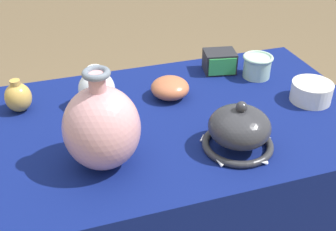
# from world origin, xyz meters

# --- Properties ---
(display_table) EXTENTS (1.31, 0.81, 0.72)m
(display_table) POSITION_xyz_m (0.00, -0.02, 0.65)
(display_table) COLOR olive
(display_table) RESTS_ON ground_plane
(vase_tall_bulbous) EXTENTS (0.21, 0.21, 0.30)m
(vase_tall_bulbous) POSITION_xyz_m (-0.27, -0.17, 0.84)
(vase_tall_bulbous) COLOR #D19399
(vase_tall_bulbous) RESTS_ON display_table
(vase_dome_bell) EXTENTS (0.22, 0.23, 0.16)m
(vase_dome_bell) POSITION_xyz_m (0.12, -0.22, 0.78)
(vase_dome_bell) COLOR #2D2D33
(vase_dome_bell) RESTS_ON display_table
(mosaic_tile_box) EXTENTS (0.14, 0.12, 0.08)m
(mosaic_tile_box) POSITION_xyz_m (0.28, 0.27, 0.76)
(mosaic_tile_box) COLOR #232328
(mosaic_tile_box) RESTS_ON display_table
(cup_wide_celadon) EXTENTS (0.12, 0.12, 0.09)m
(cup_wide_celadon) POSITION_xyz_m (0.40, 0.18, 0.76)
(cup_wide_celadon) COLOR #A8CCB7
(cup_wide_celadon) RESTS_ON display_table
(pot_squat_ivory) EXTENTS (0.14, 0.14, 0.07)m
(pot_squat_ivory) POSITION_xyz_m (0.49, -0.05, 0.75)
(pot_squat_ivory) COLOR white
(pot_squat_ivory) RESTS_ON display_table
(jar_round_porcelain) EXTENTS (0.13, 0.13, 0.15)m
(jar_round_porcelain) POSITION_xyz_m (-0.24, 0.15, 0.79)
(jar_round_porcelain) COLOR white
(jar_round_porcelain) RESTS_ON display_table
(bowl_shallow_terracotta) EXTENTS (0.14, 0.14, 0.07)m
(bowl_shallow_terracotta) POSITION_xyz_m (0.02, 0.13, 0.75)
(bowl_shallow_terracotta) COLOR #BC6642
(bowl_shallow_terracotta) RESTS_ON display_table
(jar_round_ochre) EXTENTS (0.09, 0.09, 0.12)m
(jar_round_ochre) POSITION_xyz_m (-0.50, 0.20, 0.77)
(jar_round_ochre) COLOR gold
(jar_round_ochre) RESTS_ON display_table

